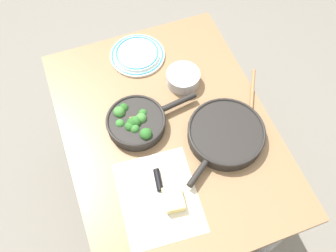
% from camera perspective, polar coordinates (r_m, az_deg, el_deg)
% --- Properties ---
extents(ground_plane, '(14.00, 14.00, 0.00)m').
position_cam_1_polar(ground_plane, '(2.17, 0.00, -10.00)').
color(ground_plane, slate).
extents(dining_table_red, '(1.09, 0.82, 0.74)m').
position_cam_1_polar(dining_table_red, '(1.58, 0.00, -2.03)').
color(dining_table_red, olive).
rests_on(dining_table_red, ground_plane).
extents(skillet_broccoli, '(0.24, 0.39, 0.08)m').
position_cam_1_polar(skillet_broccoli, '(1.48, -4.81, 0.60)').
color(skillet_broccoli, black).
rests_on(skillet_broccoli, dining_table_red).
extents(skillet_eggs, '(0.31, 0.37, 0.05)m').
position_cam_1_polar(skillet_eggs, '(1.47, 8.79, -1.20)').
color(skillet_eggs, black).
rests_on(skillet_eggs, dining_table_red).
extents(wooden_spoon, '(0.31, 0.19, 0.02)m').
position_cam_1_polar(wooden_spoon, '(1.57, 12.55, 2.22)').
color(wooden_spoon, '#996B42').
rests_on(wooden_spoon, dining_table_red).
extents(parchment_sheet, '(0.36, 0.30, 0.00)m').
position_cam_1_polar(parchment_sheet, '(1.38, -1.43, -10.75)').
color(parchment_sheet, silver).
rests_on(parchment_sheet, dining_table_red).
extents(grater_knife, '(0.26, 0.06, 0.02)m').
position_cam_1_polar(grater_knife, '(1.38, -1.12, -10.07)').
color(grater_knife, silver).
rests_on(grater_knife, dining_table_red).
extents(cheese_block, '(0.10, 0.08, 0.04)m').
position_cam_1_polar(cheese_block, '(1.35, 0.83, -11.13)').
color(cheese_block, '#EFD67A').
rests_on(cheese_block, dining_table_red).
extents(dinner_plate_stack, '(0.25, 0.25, 0.03)m').
position_cam_1_polar(dinner_plate_stack, '(1.71, -4.76, 10.81)').
color(dinner_plate_stack, silver).
rests_on(dinner_plate_stack, dining_table_red).
extents(prep_bowl_steel, '(0.14, 0.14, 0.06)m').
position_cam_1_polar(prep_bowl_steel, '(1.60, 2.31, 7.32)').
color(prep_bowl_steel, '#B7B7BC').
rests_on(prep_bowl_steel, dining_table_red).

